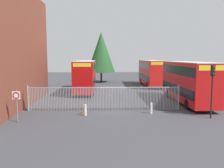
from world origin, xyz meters
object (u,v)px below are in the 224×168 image
(bollard_near_left, at_px, (85,110))
(traffic_cone_by_gate, at_px, (84,110))
(bollard_center_front, at_px, (151,108))
(traffic_light_kerbside, at_px, (212,81))
(double_decker_bus_behind_fence_left, at_px, (86,75))
(double_decker_bus_near_gate, at_px, (187,80))
(speed_limit_sign_post, at_px, (16,99))
(double_decker_bus_behind_fence_right, at_px, (151,72))

(bollard_near_left, height_order, traffic_cone_by_gate, bollard_near_left)
(bollard_center_front, distance_m, traffic_light_kerbside, 5.41)
(double_decker_bus_behind_fence_left, bearing_deg, bollard_near_left, -85.83)
(double_decker_bus_near_gate, distance_m, speed_limit_sign_post, 17.00)
(double_decker_bus_behind_fence_right, bearing_deg, speed_limit_sign_post, -123.49)
(double_decker_bus_near_gate, relative_size, traffic_cone_by_gate, 18.32)
(double_decker_bus_behind_fence_left, height_order, bollard_center_front, double_decker_bus_behind_fence_left)
(double_decker_bus_behind_fence_left, bearing_deg, traffic_light_kerbside, -53.06)
(double_decker_bus_behind_fence_right, height_order, traffic_light_kerbside, double_decker_bus_behind_fence_right)
(traffic_cone_by_gate, bearing_deg, double_decker_bus_near_gate, 21.78)
(double_decker_bus_behind_fence_right, bearing_deg, bollard_center_front, -101.45)
(double_decker_bus_near_gate, height_order, double_decker_bus_behind_fence_left, same)
(traffic_light_kerbside, bearing_deg, traffic_cone_by_gate, 168.56)
(bollard_center_front, relative_size, traffic_cone_by_gate, 1.61)
(bollard_center_front, xyz_separation_m, speed_limit_sign_post, (-10.66, -2.24, 1.30))
(double_decker_bus_near_gate, distance_m, double_decker_bus_behind_fence_right, 15.30)
(double_decker_bus_behind_fence_left, distance_m, bollard_near_left, 13.84)
(double_decker_bus_behind_fence_left, height_order, double_decker_bus_behind_fence_right, same)
(double_decker_bus_behind_fence_left, xyz_separation_m, traffic_light_kerbside, (11.18, -14.87, 0.56))
(bollard_near_left, bearing_deg, double_decker_bus_behind_fence_left, 94.17)
(double_decker_bus_behind_fence_right, distance_m, traffic_light_kerbside, 21.64)
(double_decker_bus_behind_fence_left, height_order, traffic_cone_by_gate, double_decker_bus_behind_fence_left)
(traffic_cone_by_gate, distance_m, traffic_light_kerbside, 10.87)
(bollard_center_front, bearing_deg, traffic_cone_by_gate, 175.57)
(bollard_near_left, xyz_separation_m, traffic_cone_by_gate, (-0.14, 0.89, -0.19))
(bollard_center_front, height_order, speed_limit_sign_post, speed_limit_sign_post)
(bollard_near_left, distance_m, traffic_cone_by_gate, 0.92)
(double_decker_bus_behind_fence_left, relative_size, bollard_center_front, 11.38)
(double_decker_bus_near_gate, bearing_deg, traffic_cone_by_gate, -158.22)
(speed_limit_sign_post, bearing_deg, double_decker_bus_behind_fence_left, 75.55)
(double_decker_bus_behind_fence_left, xyz_separation_m, double_decker_bus_behind_fence_right, (10.72, 6.76, 0.00))
(double_decker_bus_behind_fence_right, xyz_separation_m, bollard_center_front, (-4.05, -19.99, -1.95))
(double_decker_bus_behind_fence_right, relative_size, traffic_cone_by_gate, 18.32)
(bollard_center_front, bearing_deg, traffic_light_kerbside, -19.96)
(double_decker_bus_behind_fence_right, xyz_separation_m, speed_limit_sign_post, (-14.71, -22.23, -0.65))
(traffic_light_kerbside, bearing_deg, double_decker_bus_behind_fence_right, 91.22)
(double_decker_bus_behind_fence_right, bearing_deg, traffic_cone_by_gate, -116.79)
(traffic_cone_by_gate, xyz_separation_m, traffic_light_kerbside, (10.33, -2.09, 2.70))
(double_decker_bus_behind_fence_right, relative_size, bollard_near_left, 11.38)
(double_decker_bus_near_gate, relative_size, double_decker_bus_behind_fence_left, 1.00)
(bollard_near_left, relative_size, traffic_light_kerbside, 0.22)
(double_decker_bus_behind_fence_left, xyz_separation_m, bollard_near_left, (1.00, -13.67, -1.95))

